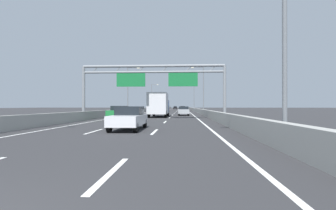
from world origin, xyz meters
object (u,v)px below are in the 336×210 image
streetlamp_right_mid (202,87)px  green_car (119,113)px  silver_car (184,111)px  red_car (175,108)px  sign_gantry (154,78)px  white_car (129,118)px  streetlamp_left_far (152,95)px  streetlamp_right_near (279,14)px  streetlamp_right_far (193,95)px  orange_car (183,108)px  black_car (175,108)px  box_truck (159,104)px  streetlamp_left_mid (129,87)px

streetlamp_right_mid → green_car: streetlamp_right_mid is taller
silver_car → red_car: bearing=92.4°
sign_gantry → white_car: 13.92m
sign_gantry → green_car: bearing=-154.9°
streetlamp_left_far → red_car: size_ratio=2.29×
streetlamp_right_near → red_car: (-7.57, 118.17, -4.68)m
green_car → streetlamp_right_far: bearing=80.1°
streetlamp_right_near → green_car: streetlamp_right_near is taller
silver_car → orange_car: bearing=90.0°
silver_car → sign_gantry: bearing=-108.1°
sign_gantry → streetlamp_left_far: (-7.57, 61.34, 0.56)m
streetlamp_right_mid → white_car: bearing=-102.1°
green_car → black_car: (3.68, 93.95, -0.04)m
streetlamp_right_near → orange_car: streetlamp_right_near is taller
streetlamp_right_far → orange_car: streetlamp_right_far is taller
black_car → streetlamp_right_far: bearing=-76.6°
streetlamp_right_far → silver_car: bearing=-94.3°
silver_car → green_car: bearing=-119.9°
green_car → streetlamp_right_mid: bearing=64.5°
streetlamp_left_far → silver_car: size_ratio=2.15×
streetlamp_left_far → green_car: (3.89, -63.07, -4.61)m
streetlamp_right_near → red_car: size_ratio=2.29×
streetlamp_right_far → green_car: bearing=-99.9°
white_car → box_truck: 18.69m
sign_gantry → green_car: sign_gantry is taller
streetlamp_right_mid → silver_car: (-3.81, -10.58, -4.65)m
sign_gantry → white_car: size_ratio=3.73×
streetlamp_right_near → box_truck: 25.15m
green_car → silver_car: (7.23, 12.59, -0.04)m
streetlamp_right_near → streetlamp_right_mid: same height
streetlamp_left_far → black_car: streetlamp_left_far is taller
streetlamp_right_near → streetlamp_right_mid: bearing=90.0°
orange_car → green_car: (-7.24, -64.73, 0.02)m
streetlamp_left_mid → sign_gantry: bearing=-70.6°
black_car → box_truck: 86.88m
silver_car → streetlamp_right_mid: bearing=70.2°
streetlamp_left_far → silver_car: streetlamp_left_far is taller
streetlamp_right_mid → streetlamp_left_mid: bearing=180.0°
orange_car → black_car: orange_car is taller
streetlamp_right_near → red_car: streetlamp_right_near is taller
streetlamp_right_near → black_car: size_ratio=2.04×
streetlamp_right_near → streetlamp_left_mid: (-14.93, 39.90, 0.00)m
streetlamp_right_far → streetlamp_right_mid: bearing=-90.0°
red_car → box_truck: size_ratio=0.52×
streetlamp_right_near → streetlamp_right_far: (0.00, 79.79, 0.00)m
white_car → sign_gantry: bearing=89.6°
red_car → streetlamp_left_mid: bearing=-95.4°
orange_car → white_car: orange_car is taller
orange_car → box_truck: bearing=-93.4°
sign_gantry → green_car: size_ratio=4.12×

